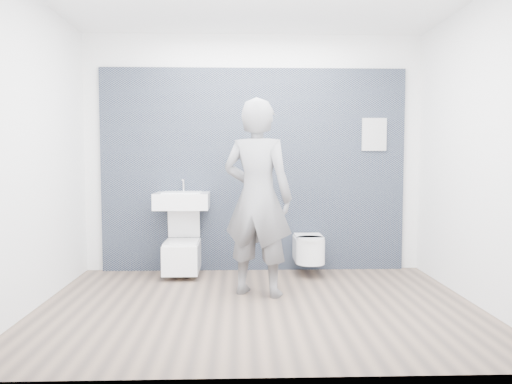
{
  "coord_description": "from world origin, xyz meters",
  "views": [
    {
      "loc": [
        -0.17,
        -4.47,
        1.35
      ],
      "look_at": [
        0.0,
        0.6,
        1.0
      ],
      "focal_mm": 35.0,
      "sensor_mm": 36.0,
      "label": 1
    }
  ],
  "objects_px": {
    "toilet_rounded": "(309,249)",
    "washbasin": "(182,200)",
    "toilet_square": "(182,254)",
    "visitor": "(257,198)"
  },
  "relations": [
    {
      "from": "washbasin",
      "to": "toilet_square",
      "type": "xyz_separation_m",
      "value": [
        0.0,
        -0.05,
        -0.62
      ]
    },
    {
      "from": "toilet_rounded",
      "to": "toilet_square",
      "type": "bearing_deg",
      "value": 179.98
    },
    {
      "from": "washbasin",
      "to": "toilet_rounded",
      "type": "distance_m",
      "value": 1.56
    },
    {
      "from": "toilet_square",
      "to": "toilet_rounded",
      "type": "distance_m",
      "value": 1.45
    },
    {
      "from": "washbasin",
      "to": "toilet_rounded",
      "type": "height_order",
      "value": "washbasin"
    },
    {
      "from": "toilet_rounded",
      "to": "washbasin",
      "type": "bearing_deg",
      "value": 178.1
    },
    {
      "from": "toilet_square",
      "to": "washbasin",
      "type": "bearing_deg",
      "value": 90.0
    },
    {
      "from": "toilet_square",
      "to": "visitor",
      "type": "relative_size",
      "value": 0.4
    },
    {
      "from": "toilet_square",
      "to": "toilet_rounded",
      "type": "relative_size",
      "value": 1.38
    },
    {
      "from": "washbasin",
      "to": "toilet_rounded",
      "type": "relative_size",
      "value": 1.11
    }
  ]
}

